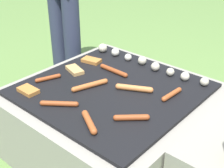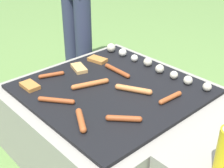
# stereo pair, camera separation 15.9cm
# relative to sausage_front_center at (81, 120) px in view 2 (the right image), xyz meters

# --- Properties ---
(ground_plane) EXTENTS (14.00, 14.00, 0.00)m
(ground_plane) POSITION_rel_sausage_front_center_xyz_m (-0.14, 0.31, -0.42)
(ground_plane) COLOR #608442
(grill) EXTENTS (0.93, 0.93, 0.41)m
(grill) POSITION_rel_sausage_front_center_xyz_m (-0.14, 0.31, -0.22)
(grill) COLOR gray
(grill) RESTS_ON ground_plane
(sausage_back_center) EXTENTS (0.03, 0.15, 0.02)m
(sausage_back_center) POSITION_rel_sausage_front_center_xyz_m (0.14, 0.43, -0.00)
(sausage_back_center) COLOR #A34C23
(sausage_back_center) RESTS_ON grill
(sausage_mid_left) EXTENTS (0.15, 0.12, 0.02)m
(sausage_mid_left) POSITION_rel_sausage_front_center_xyz_m (-0.21, 0.01, -0.00)
(sausage_mid_left) COLOR #93421E
(sausage_mid_left) RESTS_ON grill
(sausage_back_left) EXTENTS (0.20, 0.03, 0.03)m
(sausage_back_left) POSITION_rel_sausage_front_center_xyz_m (-0.25, 0.44, -0.00)
(sausage_back_left) COLOR #93421E
(sausage_back_left) RESTS_ON grill
(sausage_front_right) EXTENTS (0.06, 0.14, 0.02)m
(sausage_front_right) POSITION_rel_sausage_front_center_xyz_m (-0.45, 0.14, -0.00)
(sausage_front_right) COLOR #93421E
(sausage_front_right) RESTS_ON grill
(sausage_back_right) EXTENTS (0.12, 0.12, 0.03)m
(sausage_back_right) POSITION_rel_sausage_front_center_xyz_m (0.11, 0.14, -0.00)
(sausage_back_right) COLOR #93421E
(sausage_back_right) RESTS_ON grill
(sausage_front_center) EXTENTS (0.15, 0.10, 0.03)m
(sausage_front_center) POSITION_rel_sausage_front_center_xyz_m (0.00, 0.00, 0.00)
(sausage_front_center) COLOR #A34C23
(sausage_front_center) RESTS_ON grill
(sausage_front_left) EXTENTS (0.17, 0.11, 0.03)m
(sausage_front_left) POSITION_rel_sausage_front_center_xyz_m (-0.03, 0.35, 0.00)
(sausage_front_left) COLOR #C6753D
(sausage_front_left) RESTS_ON grill
(sausage_mid_right) EXTENTS (0.08, 0.20, 0.03)m
(sausage_mid_right) POSITION_rel_sausage_front_center_xyz_m (-0.22, 0.23, -0.00)
(sausage_mid_right) COLOR #B7602D
(sausage_mid_right) RESTS_ON grill
(bread_slice_center) EXTENTS (0.13, 0.10, 0.02)m
(bread_slice_center) POSITION_rel_sausage_front_center_xyz_m (-0.42, 0.31, -0.00)
(bread_slice_center) COLOR tan
(bread_slice_center) RESTS_ON grill
(bread_slice_left) EXTENTS (0.12, 0.09, 0.02)m
(bread_slice_left) POSITION_rel_sausage_front_center_xyz_m (-0.44, 0.46, -0.00)
(bread_slice_left) COLOR #B27033
(bread_slice_left) RESTS_ON grill
(bread_slice_right) EXTENTS (0.11, 0.07, 0.02)m
(bread_slice_right) POSITION_rel_sausage_front_center_xyz_m (-0.42, -0.01, -0.00)
(bread_slice_right) COLOR #B27033
(bread_slice_right) RESTS_ON grill
(mushroom_row) EXTENTS (0.75, 0.07, 0.06)m
(mushroom_row) POSITION_rel_sausage_front_center_xyz_m (-0.17, 0.62, 0.01)
(mushroom_row) COLOR beige
(mushroom_row) RESTS_ON grill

